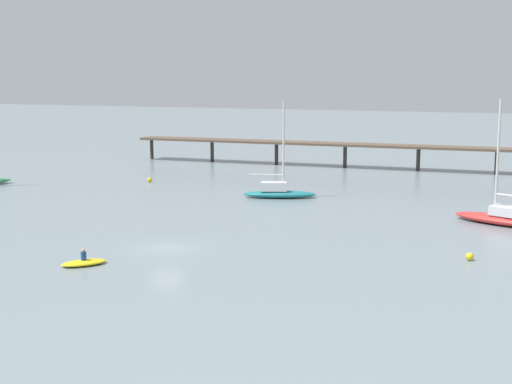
{
  "coord_description": "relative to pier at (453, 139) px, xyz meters",
  "views": [
    {
      "loc": [
        25.0,
        -45.17,
        12.44
      ],
      "look_at": [
        0.0,
        17.32,
        1.5
      ],
      "focal_mm": 51.16,
      "sensor_mm": 36.0,
      "label": 1
    }
  ],
  "objects": [
    {
      "name": "sailboat_teal",
      "position": [
        -13.89,
        -26.64,
        -3.62
      ],
      "size": [
        7.64,
        4.41,
        9.73
      ],
      "color": "#1E727A",
      "rests_on": "ground_plane"
    },
    {
      "name": "mooring_buoy_near",
      "position": [
        -31.51,
        -22.0,
        -4.03
      ],
      "size": [
        0.55,
        0.55,
        0.55
      ],
      "primitive_type": "sphere",
      "color": "yellow",
      "rests_on": "ground_plane"
    },
    {
      "name": "pier",
      "position": [
        0.0,
        0.0,
        0.0
      ],
      "size": [
        60.18,
        6.01,
        7.61
      ],
      "color": "brown",
      "rests_on": "ground_plane"
    },
    {
      "name": "ground_plane",
      "position": [
        -13.92,
        -49.99,
        -4.31
      ],
      "size": [
        400.0,
        400.0,
        0.0
      ],
      "primitive_type": "plane",
      "color": "gray"
    },
    {
      "name": "mooring_buoy_outer",
      "position": [
        6.72,
        -45.47,
        -4.04
      ],
      "size": [
        0.53,
        0.53,
        0.53
      ],
      "primitive_type": "sphere",
      "color": "yellow",
      "rests_on": "ground_plane"
    },
    {
      "name": "sailboat_red",
      "position": [
        7.88,
        -32.17,
        -3.63
      ],
      "size": [
        8.23,
        5.09,
        10.38
      ],
      "color": "red",
      "rests_on": "ground_plane"
    },
    {
      "name": "dinghy_yellow",
      "position": [
        -16.7,
        -56.2,
        -4.1
      ],
      "size": [
        2.98,
        3.14,
        1.14
      ],
      "color": "yellow",
      "rests_on": "ground_plane"
    }
  ]
}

